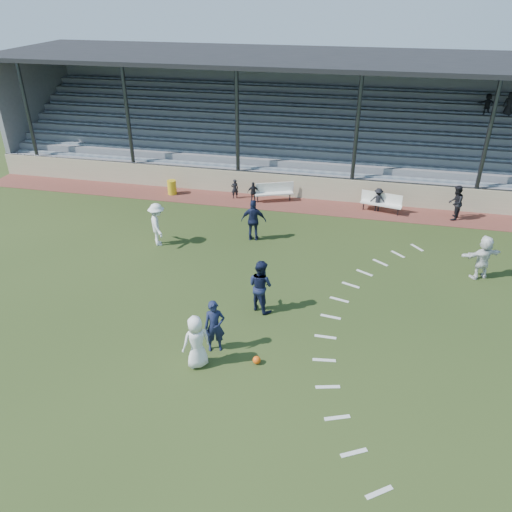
% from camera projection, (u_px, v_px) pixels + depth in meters
% --- Properties ---
extents(ground, '(90.00, 90.00, 0.00)m').
position_uv_depth(ground, '(240.00, 325.00, 16.63)').
color(ground, '#293917').
rests_on(ground, ground).
extents(cinder_track, '(34.00, 2.00, 0.02)m').
position_uv_depth(cinder_track, '(290.00, 204.00, 25.60)').
color(cinder_track, brown).
rests_on(cinder_track, ground).
extents(retaining_wall, '(34.00, 0.18, 1.20)m').
position_uv_depth(retaining_wall, '(293.00, 186.00, 26.21)').
color(retaining_wall, '#B5AB8B').
rests_on(retaining_wall, ground).
extents(bench_left, '(2.01, 1.17, 0.95)m').
position_uv_depth(bench_left, '(274.00, 190.00, 25.75)').
color(bench_left, white).
rests_on(bench_left, cinder_track).
extents(bench_right, '(2.04, 0.88, 0.95)m').
position_uv_depth(bench_right, '(381.00, 201.00, 24.52)').
color(bench_right, white).
rests_on(bench_right, cinder_track).
extents(trash_bin, '(0.47, 0.47, 0.76)m').
position_uv_depth(trash_bin, '(172.00, 187.00, 26.64)').
color(trash_bin, gold).
rests_on(trash_bin, cinder_track).
extents(football, '(0.24, 0.24, 0.24)m').
position_uv_depth(football, '(257.00, 360.00, 14.93)').
color(football, '#F1560E').
rests_on(football, ground).
extents(player_white_lead, '(1.00, 0.96, 1.72)m').
position_uv_depth(player_white_lead, '(196.00, 342.00, 14.53)').
color(player_white_lead, white).
rests_on(player_white_lead, ground).
extents(player_navy_lead, '(0.75, 0.62, 1.75)m').
position_uv_depth(player_navy_lead, '(215.00, 326.00, 15.15)').
color(player_navy_lead, '#151B39').
rests_on(player_navy_lead, ground).
extents(player_navy_mid, '(1.17, 1.09, 1.92)m').
position_uv_depth(player_navy_mid, '(261.00, 286.00, 17.02)').
color(player_navy_mid, '#151B39').
rests_on(player_navy_mid, ground).
extents(player_white_wing, '(1.23, 1.41, 1.89)m').
position_uv_depth(player_white_wing, '(157.00, 225.00, 21.30)').
color(player_white_wing, white).
rests_on(player_white_wing, ground).
extents(player_navy_wing, '(1.13, 0.57, 1.86)m').
position_uv_depth(player_navy_wing, '(254.00, 220.00, 21.71)').
color(player_navy_wing, '#151B39').
rests_on(player_navy_wing, ground).
extents(player_white_back, '(1.71, 1.16, 1.77)m').
position_uv_depth(player_white_back, '(483.00, 257.00, 18.91)').
color(player_white_back, white).
rests_on(player_white_back, ground).
extents(official, '(0.86, 0.98, 1.69)m').
position_uv_depth(official, '(455.00, 203.00, 23.60)').
color(official, black).
rests_on(official, cinder_track).
extents(sub_left_near, '(0.45, 0.38, 1.04)m').
position_uv_depth(sub_left_near, '(235.00, 189.00, 26.06)').
color(sub_left_near, black).
rests_on(sub_left_near, cinder_track).
extents(sub_left_far, '(0.68, 0.43, 1.07)m').
position_uv_depth(sub_left_far, '(253.00, 192.00, 25.60)').
color(sub_left_far, black).
rests_on(sub_left_far, cinder_track).
extents(sub_right, '(0.77, 0.46, 1.18)m').
position_uv_depth(sub_right, '(378.00, 200.00, 24.59)').
color(sub_right, black).
rests_on(sub_right, cinder_track).
extents(grandstand, '(34.60, 9.00, 6.61)m').
position_uv_depth(grandstand, '(306.00, 133.00, 29.45)').
color(grandstand, gray).
rests_on(grandstand, ground).
extents(penalty_arc, '(3.89, 14.63, 0.01)m').
position_uv_depth(penalty_arc, '(365.00, 342.00, 15.85)').
color(penalty_arc, silver).
rests_on(penalty_arc, ground).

